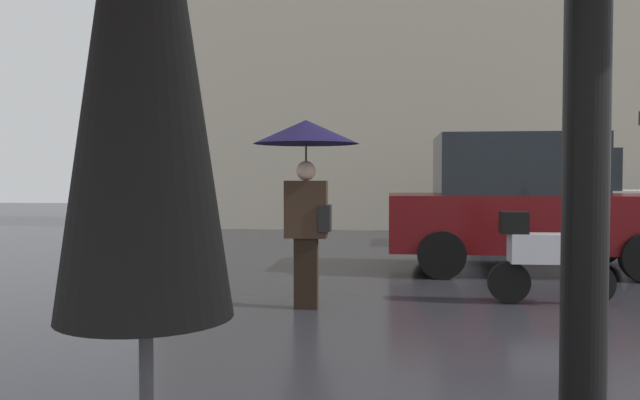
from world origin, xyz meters
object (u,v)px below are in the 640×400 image
(pedestrian_with_umbrella, at_px, (306,155))
(parked_scooter, at_px, (547,253))
(folded_patio_umbrella_near, at_px, (143,38))
(parked_car_left, at_px, (523,203))
(parked_car_right, at_px, (555,197))

(pedestrian_with_umbrella, bearing_deg, parked_scooter, -80.51)
(folded_patio_umbrella_near, bearing_deg, parked_scooter, 67.28)
(parked_scooter, distance_m, parked_car_left, 2.56)
(folded_patio_umbrella_near, relative_size, parked_scooter, 1.90)
(folded_patio_umbrella_near, height_order, parked_car_right, folded_patio_umbrella_near)
(pedestrian_with_umbrella, height_order, parked_scooter, pedestrian_with_umbrella)
(parked_car_left, bearing_deg, pedestrian_with_umbrella, 49.22)
(pedestrian_with_umbrella, bearing_deg, folded_patio_umbrella_near, -179.06)
(parked_scooter, bearing_deg, folded_patio_umbrella_near, -103.03)
(pedestrian_with_umbrella, distance_m, parked_car_left, 4.19)
(parked_car_right, bearing_deg, parked_car_left, -106.08)
(folded_patio_umbrella_near, relative_size, pedestrian_with_umbrella, 1.30)
(folded_patio_umbrella_near, xyz_separation_m, parked_car_left, (2.59, 8.07, -0.72))
(folded_patio_umbrella_near, distance_m, parked_scooter, 6.15)
(parked_car_left, distance_m, parked_car_right, 3.84)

